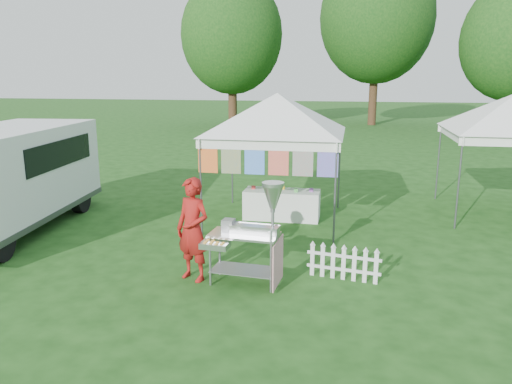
# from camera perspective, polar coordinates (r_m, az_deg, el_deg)

# --- Properties ---
(ground) EXTENTS (120.00, 120.00, 0.00)m
(ground) POSITION_cam_1_polar(r_m,az_deg,el_deg) (8.76, -1.19, -9.56)
(ground) COLOR #184112
(ground) RESTS_ON ground
(canopy_main) EXTENTS (4.24, 4.24, 3.45)m
(canopy_main) POSITION_cam_1_polar(r_m,az_deg,el_deg) (11.52, 2.45, 11.20)
(canopy_main) COLOR #59595E
(canopy_main) RESTS_ON ground
(tree_left) EXTENTS (6.40, 6.40, 9.53)m
(tree_left) POSITION_cam_1_polar(r_m,az_deg,el_deg) (32.90, -2.77, 17.46)
(tree_left) COLOR #341B13
(tree_left) RESTS_ON ground
(tree_mid) EXTENTS (7.60, 7.60, 11.52)m
(tree_mid) POSITION_cam_1_polar(r_m,az_deg,el_deg) (36.11, 13.67, 18.82)
(tree_mid) COLOR #341B13
(tree_mid) RESTS_ON ground
(donut_cart) EXTENTS (1.30, 0.81, 1.74)m
(donut_cart) POSITION_cam_1_polar(r_m,az_deg,el_deg) (8.07, -0.15, -3.84)
(donut_cart) COLOR gray
(donut_cart) RESTS_ON ground
(vendor) EXTENTS (0.75, 0.64, 1.76)m
(vendor) POSITION_cam_1_polar(r_m,az_deg,el_deg) (8.41, -7.24, -4.29)
(vendor) COLOR maroon
(vendor) RESTS_ON ground
(cargo_van) EXTENTS (2.68, 5.62, 2.26)m
(cargo_van) POSITION_cam_1_polar(r_m,az_deg,el_deg) (12.26, -26.82, 1.57)
(cargo_van) COLOR white
(cargo_van) RESTS_ON ground
(picket_fence) EXTENTS (1.25, 0.24, 0.56)m
(picket_fence) POSITION_cam_1_polar(r_m,az_deg,el_deg) (8.63, 9.97, -8.07)
(picket_fence) COLOR white
(picket_fence) RESTS_ON ground
(display_table) EXTENTS (1.80, 0.70, 0.70)m
(display_table) POSITION_cam_1_polar(r_m,az_deg,el_deg) (12.04, 2.97, -1.43)
(display_table) COLOR white
(display_table) RESTS_ON ground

